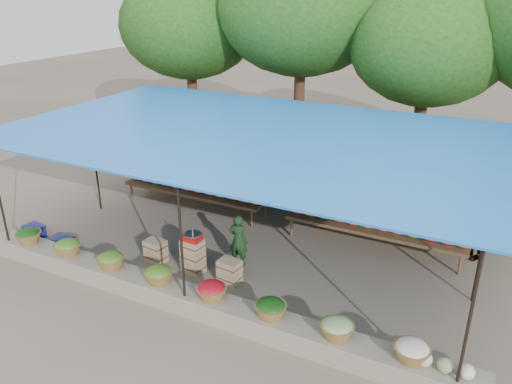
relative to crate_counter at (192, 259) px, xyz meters
The scene contains 16 objects.
ground 1.77m from the crate_counter, 65.59° to the left, with size 60.00×60.00×0.00m, color brown.
stone_curb 1.37m from the crate_counter, 58.39° to the right, with size 10.60×0.55×0.40m, color #6F6B58.
stall_canopy 2.97m from the crate_counter, 66.59° to the left, with size 10.80×6.60×2.82m.
produce_baskets 1.34m from the crate_counter, 62.08° to the right, with size 8.98×0.58×0.34m.
netting_backdrop 4.88m from the crate_counter, 81.37° to the left, with size 10.60×0.06×2.50m, color #17421C.
tree_row 8.92m from the crate_counter, 80.95° to the left, with size 16.51×5.50×7.12m.
fruit_table_left 3.44m from the crate_counter, 121.15° to the left, with size 4.21×0.95×0.93m.
fruit_table_right 4.37m from the crate_counter, 42.28° to the left, with size 4.21×0.95×0.93m.
crate_counter is the anchor object (origin of this frame).
weighing_scale 0.55m from the crate_counter, ahead, with size 0.35×0.35×0.38m.
vendor_seated 1.07m from the crate_counter, 42.51° to the left, with size 0.44×0.29×1.22m, color #173418.
customer_left 4.23m from the crate_counter, 118.04° to the left, with size 0.85×0.66×1.74m, color slate.
customer_mid 4.37m from the crate_counter, 57.89° to the left, with size 1.17×0.67×1.81m, color slate.
customer_right 6.38m from the crate_counter, 32.38° to the left, with size 0.87×0.36×1.49m, color slate.
blue_crate_front 4.39m from the crate_counter, behind, with size 0.49×0.35×0.29m, color navy.
blue_crate_back 3.33m from the crate_counter, behind, with size 0.46×0.33×0.28m, color navy.
Camera 1 is at (4.73, -9.28, 5.78)m, focal length 35.00 mm.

